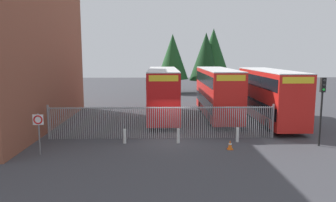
{
  "coord_description": "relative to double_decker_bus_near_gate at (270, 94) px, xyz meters",
  "views": [
    {
      "loc": [
        -0.63,
        -21.21,
        5.69
      ],
      "look_at": [
        0.0,
        4.0,
        2.0
      ],
      "focal_mm": 34.07,
      "sensor_mm": 36.0,
      "label": 1
    }
  ],
  "objects": [
    {
      "name": "tree_tall_back",
      "position": [
        -7.31,
        21.02,
        2.95
      ],
      "size": [
        4.59,
        4.59,
        8.66
      ],
      "color": "#4C3823",
      "rests_on": "ground"
    },
    {
      "name": "traffic_light_kerbside",
      "position": [
        0.8,
        -7.1,
        0.56
      ],
      "size": [
        0.28,
        0.33,
        4.3
      ],
      "color": "black",
      "rests_on": "ground"
    },
    {
      "name": "bollard_near_right",
      "position": [
        -4.11,
        -6.04,
        -1.95
      ],
      "size": [
        0.2,
        0.2,
        0.95
      ],
      "primitive_type": "cylinder",
      "color": "silver",
      "rests_on": "ground"
    },
    {
      "name": "ground_plane",
      "position": [
        -8.54,
        2.96,
        -2.42
      ],
      "size": [
        100.0,
        100.0,
        0.0
      ],
      "primitive_type": "plane",
      "color": "#3D3D42"
    },
    {
      "name": "bollard_center_front",
      "position": [
        -8.01,
        -6.24,
        -1.95
      ],
      "size": [
        0.2,
        0.2,
        0.95
      ],
      "primitive_type": "cylinder",
      "color": "silver",
      "rests_on": "ground"
    },
    {
      "name": "traffic_cone_by_gate",
      "position": [
        -4.95,
        -7.7,
        -2.13
      ],
      "size": [
        0.34,
        0.34,
        0.59
      ],
      "color": "orange",
      "rests_on": "ground"
    },
    {
      "name": "palisade_fence",
      "position": [
        -9.08,
        -5.04,
        -1.24
      ],
      "size": [
        15.42,
        0.14,
        2.35
      ],
      "color": "gray",
      "rests_on": "ground"
    },
    {
      "name": "speed_limit_sign_post",
      "position": [
        -16.06,
        -8.47,
        -0.65
      ],
      "size": [
        0.6,
        0.14,
        2.4
      ],
      "color": "slate",
      "rests_on": "ground"
    },
    {
      "name": "tree_short_side",
      "position": [
        -1.01,
        22.83,
        3.66
      ],
      "size": [
        4.92,
        4.92,
        9.61
      ],
      "color": "#4C3823",
      "rests_on": "ground"
    },
    {
      "name": "bollard_near_left",
      "position": [
        -11.47,
        -6.21,
        -1.95
      ],
      "size": [
        0.2,
        0.2,
        0.95
      ],
      "primitive_type": "cylinder",
      "color": "silver",
      "rests_on": "ground"
    },
    {
      "name": "double_decker_bus_behind_fence_left",
      "position": [
        -8.92,
        1.96,
        0.0
      ],
      "size": [
        2.54,
        10.81,
        4.42
      ],
      "color": "red",
      "rests_on": "ground"
    },
    {
      "name": "double_decker_bus_behind_fence_right",
      "position": [
        -4.01,
        2.14,
        0.0
      ],
      "size": [
        2.54,
        10.81,
        4.42
      ],
      "color": "red",
      "rests_on": "ground"
    },
    {
      "name": "tree_mid_row",
      "position": [
        -2.24,
        22.09,
        2.95
      ],
      "size": [
        4.99,
        4.99,
        8.95
      ],
      "color": "#4C3823",
      "rests_on": "ground"
    },
    {
      "name": "double_decker_bus_near_gate",
      "position": [
        0.0,
        0.0,
        0.0
      ],
      "size": [
        2.54,
        10.81,
        4.42
      ],
      "color": "red",
      "rests_on": "ground"
    }
  ]
}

